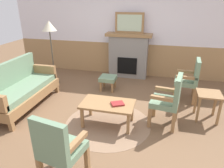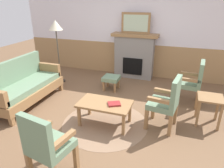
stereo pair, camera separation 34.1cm
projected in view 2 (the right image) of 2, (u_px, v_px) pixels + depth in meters
The scene contains 14 objects.
ground_plane at pixel (106, 115), 4.15m from camera, with size 14.00×14.00×0.00m, color brown.
wall_back at pixel (137, 31), 5.91m from camera, with size 7.20×0.14×2.70m.
fireplace at pixel (134, 55), 5.95m from camera, with size 1.30×0.44×1.28m.
framed_picture at pixel (136, 23), 5.60m from camera, with size 0.80×0.04×0.56m.
couch at pixel (25, 86), 4.52m from camera, with size 0.70×1.80×0.98m.
coffee_table at pixel (105, 105), 3.74m from camera, with size 0.96×0.56×0.44m.
round_rug at pixel (105, 123), 3.89m from camera, with size 1.61×1.61×0.01m, color #896B51.
book_on_table at pixel (114, 104), 3.65m from camera, with size 0.22×0.17×0.03m, color maroon.
footstool at pixel (111, 79), 5.23m from camera, with size 0.40×0.40×0.36m.
armchair_near_fireplace at pixel (193, 81), 4.44m from camera, with size 0.52×0.52×0.98m.
armchair_by_window_left at pixel (167, 101), 3.57m from camera, with size 0.55×0.55×0.98m.
armchair_front_left at pixel (46, 144), 2.52m from camera, with size 0.56×0.56×0.98m.
side_table at pixel (210, 103), 3.73m from camera, with size 0.44×0.44×0.55m.
floor_lamp_by_couch at pixel (56, 29), 5.29m from camera, with size 0.36×0.36×1.68m.
Camera 2 is at (1.27, -3.35, 2.20)m, focal length 32.92 mm.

